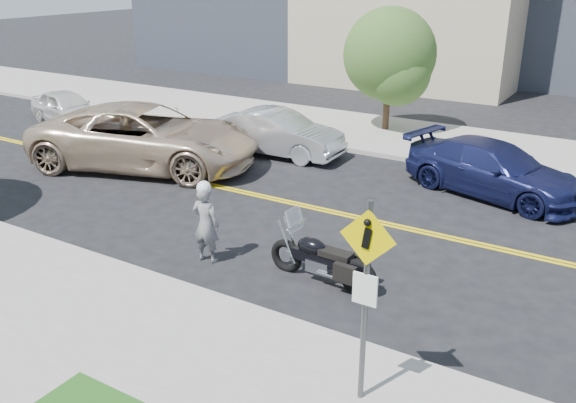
% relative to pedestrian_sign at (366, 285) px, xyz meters
% --- Properties ---
extents(ground_plane, '(120.00, 120.00, 0.00)m').
position_rel_pedestrian_sign_xyz_m(ground_plane, '(-4.20, 6.31, -1.96)').
color(ground_plane, black).
rests_on(ground_plane, ground).
extents(sidewalk_near, '(60.00, 5.00, 0.15)m').
position_rel_pedestrian_sign_xyz_m(sidewalk_near, '(-4.20, -1.19, -1.89)').
color(sidewalk_near, '#9E9B91').
rests_on(sidewalk_near, ground_plane).
extents(sidewalk_far, '(60.00, 5.00, 0.15)m').
position_rel_pedestrian_sign_xyz_m(sidewalk_far, '(-4.20, 13.81, -1.89)').
color(sidewalk_far, '#9E9B91').
rests_on(sidewalk_far, ground_plane).
extents(pedestrian_sign, '(0.78, 0.08, 3.00)m').
position_rel_pedestrian_sign_xyz_m(pedestrian_sign, '(0.00, 0.00, 0.00)').
color(pedestrian_sign, '#4C4C51').
rests_on(pedestrian_sign, sidewalk_near).
extents(motorcyclist, '(0.66, 0.47, 1.80)m').
position_rel_pedestrian_sign_xyz_m(motorcyclist, '(-4.73, 2.49, -1.06)').
color(motorcyclist, '#AFB0B5').
rests_on(motorcyclist, ground).
extents(motorcycle, '(2.36, 0.83, 1.42)m').
position_rel_pedestrian_sign_xyz_m(motorcycle, '(-2.21, 2.95, -1.25)').
color(motorcycle, black).
rests_on(motorcycle, ground).
extents(suv, '(7.59, 5.17, 1.93)m').
position_rel_pedestrian_sign_xyz_m(suv, '(-10.37, 6.64, -1.00)').
color(suv, '#CCB295').
rests_on(suv, ground).
extents(parked_car_white, '(4.09, 2.40, 1.31)m').
position_rel_pedestrian_sign_xyz_m(parked_car_white, '(-16.97, 9.11, -1.31)').
color(parked_car_white, white).
rests_on(parked_car_white, ground).
extents(parked_car_silver, '(4.52, 1.72, 1.47)m').
position_rel_pedestrian_sign_xyz_m(parked_car_silver, '(-7.63, 9.86, -1.23)').
color(parked_car_silver, '#BABDC3').
rests_on(parked_car_silver, ground).
extents(parked_car_blue, '(5.33, 3.29, 1.44)m').
position_rel_pedestrian_sign_xyz_m(parked_car_blue, '(-0.59, 9.73, -1.24)').
color(parked_car_blue, '#1B2051').
rests_on(parked_car_blue, ground).
extents(tree_far_a, '(3.34, 3.34, 4.57)m').
position_rel_pedestrian_sign_xyz_m(tree_far_a, '(-5.69, 14.40, 0.93)').
color(tree_far_a, '#382619').
rests_on(tree_far_a, ground).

